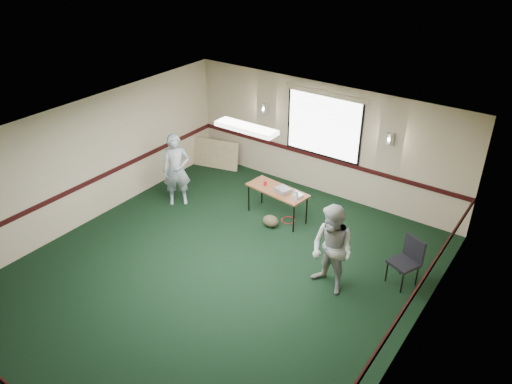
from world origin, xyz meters
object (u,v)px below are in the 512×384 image
Objects in this scene: folding_table at (277,192)px; conference_chair at (408,258)px; projector at (283,190)px; person_left at (176,170)px; person_right at (332,250)px.

conference_chair is (3.15, -0.51, -0.11)m from folding_table.
person_left reaches higher than projector.
projector is at bearing -166.08° from conference_chair.
folding_table is 2.58m from person_right.
projector reaches higher than folding_table.
person_left is at bearing -173.31° from person_right.
projector is (0.16, -0.03, 0.10)m from folding_table.
person_left reaches higher than conference_chair.
conference_chair is at bearing -40.38° from person_left.
person_left is 4.38m from person_right.
conference_chair reaches higher than projector.
projector is 0.17× the size of person_left.
conference_chair is 1.47m from person_right.
folding_table is 0.19m from projector.
person_right is at bearing -28.38° from folding_table.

